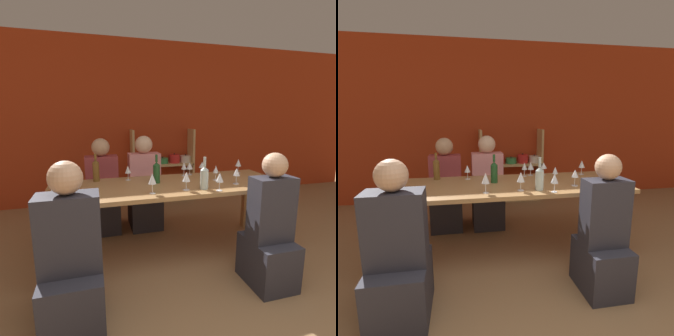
# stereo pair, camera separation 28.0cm
# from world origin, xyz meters

# --- Properties ---
(wall_back_red) EXTENTS (8.80, 0.06, 2.70)m
(wall_back_red) POSITION_xyz_m (0.00, 3.83, 1.35)
(wall_back_red) COLOR #B23819
(wall_back_red) RESTS_ON ground_plane
(shelf_unit) EXTENTS (1.08, 0.30, 1.24)m
(shelf_unit) POSITION_xyz_m (0.32, 3.63, 0.47)
(shelf_unit) COLOR tan
(shelf_unit) RESTS_ON ground_plane
(dining_table) EXTENTS (2.44, 0.88, 0.76)m
(dining_table) POSITION_xyz_m (-0.08, 1.84, 0.68)
(dining_table) COLOR #AD7F4C
(dining_table) RESTS_ON ground_plane
(wine_bottle_green) EXTENTS (0.08, 0.08, 0.31)m
(wine_bottle_green) POSITION_xyz_m (0.18, 1.57, 0.88)
(wine_bottle_green) COLOR #B2C6C1
(wine_bottle_green) RESTS_ON dining_table
(wine_bottle_dark) EXTENTS (0.07, 0.07, 0.30)m
(wine_bottle_dark) POSITION_xyz_m (-0.21, 1.92, 0.88)
(wine_bottle_dark) COLOR #1E4C23
(wine_bottle_dark) RESTS_ON dining_table
(wine_bottle_amber) EXTENTS (0.07, 0.07, 0.30)m
(wine_bottle_amber) POSITION_xyz_m (-0.82, 2.17, 0.89)
(wine_bottle_amber) COLOR brown
(wine_bottle_amber) RESTS_ON dining_table
(wine_glass_empty_a) EXTENTS (0.06, 0.06, 0.16)m
(wine_glass_empty_a) POSITION_xyz_m (0.45, 1.86, 0.88)
(wine_glass_empty_a) COLOR white
(wine_glass_empty_a) RESTS_ON dining_table
(wine_glass_white_a) EXTENTS (0.07, 0.07, 0.17)m
(wine_glass_white_a) POSITION_xyz_m (0.29, 1.47, 0.89)
(wine_glass_white_a) COLOR white
(wine_glass_white_a) RESTS_ON dining_table
(wine_glass_red_a) EXTENTS (0.08, 0.08, 0.16)m
(wine_glass_red_a) POSITION_xyz_m (-1.22, 1.85, 0.88)
(wine_glass_red_a) COLOR white
(wine_glass_red_a) RESTS_ON dining_table
(wine_glass_white_b) EXTENTS (0.08, 0.08, 0.18)m
(wine_glass_white_b) POSITION_xyz_m (0.00, 1.57, 0.89)
(wine_glass_white_b) COLOR white
(wine_glass_white_b) RESTS_ON dining_table
(wine_glass_white_c) EXTENTS (0.08, 0.08, 0.15)m
(wine_glass_white_c) POSITION_xyz_m (-1.16, 1.49, 0.87)
(wine_glass_white_c) COLOR white
(wine_glass_white_c) RESTS_ON dining_table
(wine_glass_white_d) EXTENTS (0.07, 0.07, 0.17)m
(wine_glass_white_d) POSITION_xyz_m (0.58, 1.65, 0.88)
(wine_glass_white_d) COLOR white
(wine_glass_white_d) RESTS_ON dining_table
(wine_glass_empty_b) EXTENTS (0.07, 0.07, 0.19)m
(wine_glass_empty_b) POSITION_xyz_m (-0.34, 1.55, 0.90)
(wine_glass_empty_b) COLOR white
(wine_glass_empty_b) RESTS_ON dining_table
(wine_glass_red_b) EXTENTS (0.08, 0.08, 0.15)m
(wine_glass_red_b) POSITION_xyz_m (0.27, 2.20, 0.87)
(wine_glass_red_b) COLOR white
(wine_glass_red_b) RESTS_ON dining_table
(wine_glass_empty_c) EXTENTS (0.06, 0.06, 0.16)m
(wine_glass_empty_c) POSITION_xyz_m (0.18, 2.16, 0.88)
(wine_glass_empty_c) COLOR white
(wine_glass_empty_c) RESTS_ON dining_table
(wine_glass_white_e) EXTENTS (0.07, 0.07, 0.17)m
(wine_glass_white_e) POSITION_xyz_m (0.89, 2.14, 0.88)
(wine_glass_white_e) COLOR white
(wine_glass_white_e) RESTS_ON dining_table
(wine_glass_empty_d) EXTENTS (0.08, 0.08, 0.15)m
(wine_glass_empty_d) POSITION_xyz_m (0.43, 2.19, 0.87)
(wine_glass_empty_d) COLOR white
(wine_glass_empty_d) RESTS_ON dining_table
(wine_glass_white_f) EXTENTS (0.07, 0.07, 0.16)m
(wine_glass_white_f) POSITION_xyz_m (-0.48, 2.13, 0.88)
(wine_glass_white_f) COLOR white
(wine_glass_white_f) RESTS_ON dining_table
(person_near_a) EXTENTS (0.36, 0.45, 1.17)m
(person_near_a) POSITION_xyz_m (0.58, 1.07, 0.44)
(person_near_a) COLOR #2D2D38
(person_near_a) RESTS_ON ground_plane
(person_far_a) EXTENTS (0.40, 0.49, 1.19)m
(person_far_a) POSITION_xyz_m (-0.75, 2.62, 0.44)
(person_far_a) COLOR #2D2D38
(person_far_a) RESTS_ON ground_plane
(person_near_b) EXTENTS (0.41, 0.51, 1.18)m
(person_near_b) POSITION_xyz_m (-1.02, 1.06, 0.43)
(person_near_b) COLOR #2D2D38
(person_near_b) RESTS_ON ground_plane
(person_far_b) EXTENTS (0.40, 0.50, 1.21)m
(person_far_b) POSITION_xyz_m (-0.21, 2.61, 0.45)
(person_far_b) COLOR #2D2D38
(person_far_b) RESTS_ON ground_plane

